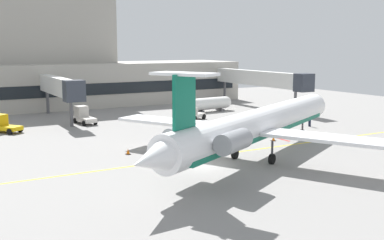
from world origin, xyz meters
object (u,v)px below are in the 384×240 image
at_px(belt_loader, 193,114).
at_px(marshaller, 310,119).
at_px(fuel_tank, 210,104).
at_px(baggage_tug, 83,116).
at_px(regional_jet, 258,125).
at_px(pushback_tractor, 3,124).

distance_m(belt_loader, marshaller, 15.89).
bearing_deg(fuel_tank, marshaller, -78.12).
bearing_deg(baggage_tug, fuel_tank, 3.82).
height_order(regional_jet, fuel_tank, regional_jet).
bearing_deg(belt_loader, regional_jet, -105.35).
height_order(belt_loader, marshaller, marshaller).
distance_m(regional_jet, fuel_tank, 31.37).
relative_size(regional_jet, fuel_tank, 4.10).
bearing_deg(marshaller, regional_jet, -147.16).
xyz_separation_m(baggage_tug, marshaller, (24.37, -16.55, -0.04)).
relative_size(baggage_tug, belt_loader, 1.12).
xyz_separation_m(pushback_tractor, marshaller, (34.57, -14.99, 0.02)).
xyz_separation_m(pushback_tractor, fuel_tank, (30.80, 2.94, 0.29)).
xyz_separation_m(regional_jet, baggage_tug, (-7.84, 27.22, -2.16)).
bearing_deg(fuel_tank, regional_jet, -114.03).
bearing_deg(fuel_tank, baggage_tug, -176.18).
xyz_separation_m(baggage_tug, pushback_tractor, (-10.20, -1.56, -0.06)).
bearing_deg(baggage_tug, pushback_tractor, -171.30).
relative_size(regional_jet, pushback_tractor, 8.14).
height_order(regional_jet, marshaller, regional_jet).
distance_m(baggage_tug, belt_loader, 14.78).
xyz_separation_m(fuel_tank, marshaller, (3.77, -17.93, -0.27)).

